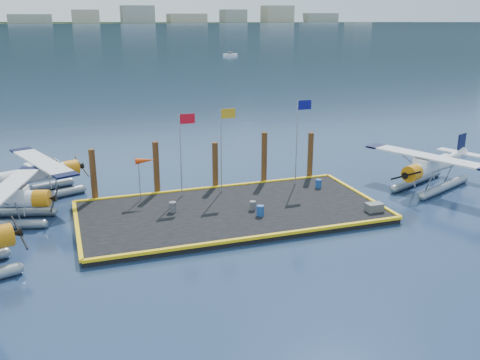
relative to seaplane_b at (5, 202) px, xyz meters
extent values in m
plane|color=navy|center=(14.25, -3.40, -1.46)|extent=(4000.00, 4000.00, 0.00)
cube|color=black|center=(14.25, -3.40, -1.26)|extent=(20.00, 10.00, 0.40)
cube|color=black|center=(14.25, 1096.60, -1.51)|extent=(3000.00, 500.00, 0.30)
cone|color=black|center=(-35.75, 1546.60, -1.46)|extent=(1300.00, 1300.00, 430.00)
cone|color=black|center=(364.25, 1446.60, -1.46)|extent=(1100.00, 1100.00, 360.00)
cone|color=slate|center=(764.25, 2196.60, -1.46)|extent=(1300.00, 1300.00, 560.00)
cone|color=slate|center=(1064.25, 2096.60, -1.46)|extent=(1000.00, 1000.00, 420.00)
cylinder|color=orange|center=(0.36, -7.00, 0.34)|extent=(1.44, 1.55, 1.27)
cube|color=black|center=(1.23, -6.70, 0.34)|extent=(0.86, 2.32, 1.23)
cylinder|color=gray|center=(-0.09, 1.15, -1.16)|extent=(6.03, 2.25, 0.59)
cylinder|color=white|center=(-0.19, 0.06, 0.17)|extent=(4.70, 2.30, 1.08)
cube|color=white|center=(0.37, -0.11, 0.51)|extent=(2.38, 1.64, 0.89)
cube|color=black|center=(0.66, -0.19, 0.71)|extent=(1.61, 1.37, 0.54)
cylinder|color=orange|center=(2.27, -0.65, 0.17)|extent=(1.26, 1.37, 1.14)
cube|color=black|center=(3.07, -0.88, 0.17)|extent=(0.66, 2.12, 1.11)
cube|color=white|center=(0.37, -0.11, 1.00)|extent=(3.86, 8.93, 0.12)
cube|color=black|center=(1.54, 3.97, 1.00)|extent=(1.66, 1.26, 0.13)
cylinder|color=gray|center=(1.12, 5.84, -1.14)|extent=(6.35, 2.88, 0.63)
cylinder|color=gray|center=(1.93, 3.66, -1.14)|extent=(6.35, 2.88, 0.63)
cylinder|color=white|center=(1.72, 4.82, 0.28)|extent=(5.00, 2.80, 1.16)
cube|color=white|center=(2.32, 5.04, 0.65)|extent=(2.58, 1.90, 0.95)
cube|color=black|center=(2.61, 5.16, 0.86)|extent=(1.77, 1.55, 0.58)
cylinder|color=orange|center=(4.29, 5.78, 0.28)|extent=(1.42, 1.51, 1.22)
cube|color=black|center=(5.13, 6.10, 0.28)|extent=(0.88, 2.22, 1.18)
cube|color=white|center=(2.32, 5.04, 1.18)|extent=(4.80, 9.44, 0.13)
cube|color=black|center=(0.73, 9.29, 1.18)|extent=(1.81, 1.44, 0.14)
cube|color=black|center=(3.90, 0.80, 1.18)|extent=(1.81, 1.44, 0.14)
cylinder|color=gray|center=(31.42, -3.75, -1.14)|extent=(6.30, 3.29, 0.64)
cylinder|color=gray|center=(30.47, -1.61, -1.14)|extent=(6.30, 3.29, 0.64)
cylinder|color=white|center=(30.75, -2.77, 0.30)|extent=(5.01, 3.10, 1.17)
cube|color=white|center=(30.17, -3.03, 0.68)|extent=(2.62, 2.03, 0.96)
cube|color=black|center=(29.87, -3.16, 0.89)|extent=(1.82, 1.63, 0.59)
cylinder|color=orange|center=(28.22, -3.90, 0.30)|extent=(1.48, 1.57, 1.24)
cube|color=black|center=(27.39, -4.27, 0.30)|extent=(1.03, 2.19, 1.20)
cube|color=white|center=(30.17, -3.03, 1.21)|extent=(5.39, 9.42, 0.13)
cube|color=black|center=(28.29, 1.16, 1.21)|extent=(1.85, 1.53, 0.14)
cube|color=black|center=(35.23, -0.76, 1.26)|extent=(1.12, 0.60, 1.81)
cube|color=white|center=(35.13, -0.80, 0.57)|extent=(2.36, 3.70, 0.11)
cylinder|color=#504F54|center=(10.44, -2.57, -0.71)|extent=(0.49, 0.49, 0.69)
cylinder|color=#504F54|center=(15.63, -3.93, -0.76)|extent=(0.43, 0.43, 0.60)
cylinder|color=navy|center=(15.73, -5.09, -0.72)|extent=(0.48, 0.48, 0.68)
cylinder|color=navy|center=(22.05, -0.97, -0.74)|extent=(0.45, 0.45, 0.64)
cube|color=#504F54|center=(23.25, -6.79, -0.78)|extent=(1.10, 0.73, 0.55)
cylinder|color=#97979F|center=(11.75, 0.40, 1.94)|extent=(0.08, 0.08, 6.00)
cube|color=red|center=(12.30, 0.40, 4.59)|extent=(1.10, 0.03, 0.70)
cylinder|color=#97979F|center=(14.75, 0.40, 2.04)|extent=(0.08, 0.08, 6.20)
cube|color=#C78F17|center=(15.30, 0.40, 4.79)|extent=(1.10, 0.03, 0.70)
cylinder|color=#97979F|center=(20.75, 0.40, 2.19)|extent=(0.08, 0.08, 6.50)
cube|color=navy|center=(21.30, 0.40, 5.09)|extent=(1.10, 0.03, 0.70)
cylinder|color=#97979F|center=(8.75, 0.40, 0.44)|extent=(0.07, 0.07, 3.00)
cone|color=red|center=(9.25, 0.40, 1.84)|extent=(1.40, 0.44, 0.44)
cylinder|color=#452713|center=(5.75, 2.00, 0.54)|extent=(0.44, 0.44, 4.00)
cylinder|color=#452713|center=(10.25, 2.00, 0.64)|extent=(0.44, 0.44, 4.20)
cylinder|color=#452713|center=(14.75, 2.00, 0.44)|extent=(0.44, 0.44, 3.80)
cylinder|color=#452713|center=(18.75, 2.00, 0.69)|extent=(0.44, 0.44, 4.30)
cylinder|color=#452713|center=(22.75, 2.00, 0.54)|extent=(0.44, 0.44, 4.00)
camera|label=1|loc=(3.88, -35.69, 11.53)|focal=40.00mm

